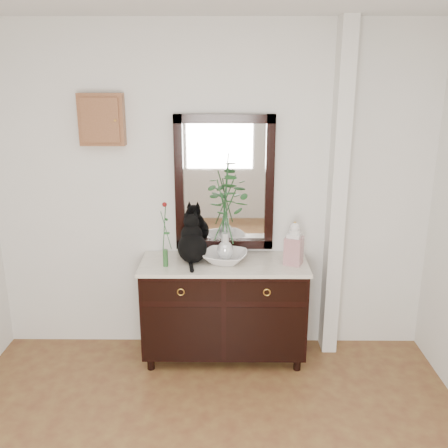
{
  "coord_description": "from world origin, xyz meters",
  "views": [
    {
      "loc": [
        0.13,
        -1.98,
        2.29
      ],
      "look_at": [
        0.1,
        1.63,
        1.2
      ],
      "focal_mm": 40.0,
      "sensor_mm": 36.0,
      "label": 1
    }
  ],
  "objects_px": {
    "lotus_bowl": "(225,257)",
    "cat": "(192,239)",
    "sideboard": "(224,305)",
    "ginger_jar": "(294,243)"
  },
  "relations": [
    {
      "from": "cat",
      "to": "lotus_bowl",
      "type": "xyz_separation_m",
      "value": [
        0.26,
        -0.02,
        -0.15
      ]
    },
    {
      "from": "sideboard",
      "to": "lotus_bowl",
      "type": "bearing_deg",
      "value": 29.72
    },
    {
      "from": "cat",
      "to": "ginger_jar",
      "type": "distance_m",
      "value": 0.8
    },
    {
      "from": "cat",
      "to": "lotus_bowl",
      "type": "bearing_deg",
      "value": -13.26
    },
    {
      "from": "cat",
      "to": "lotus_bowl",
      "type": "distance_m",
      "value": 0.3
    },
    {
      "from": "sideboard",
      "to": "cat",
      "type": "distance_m",
      "value": 0.62
    },
    {
      "from": "ginger_jar",
      "to": "lotus_bowl",
      "type": "bearing_deg",
      "value": 176.85
    },
    {
      "from": "sideboard",
      "to": "cat",
      "type": "height_order",
      "value": "cat"
    },
    {
      "from": "lotus_bowl",
      "to": "ginger_jar",
      "type": "height_order",
      "value": "ginger_jar"
    },
    {
      "from": "lotus_bowl",
      "to": "cat",
      "type": "bearing_deg",
      "value": 174.73
    }
  ]
}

